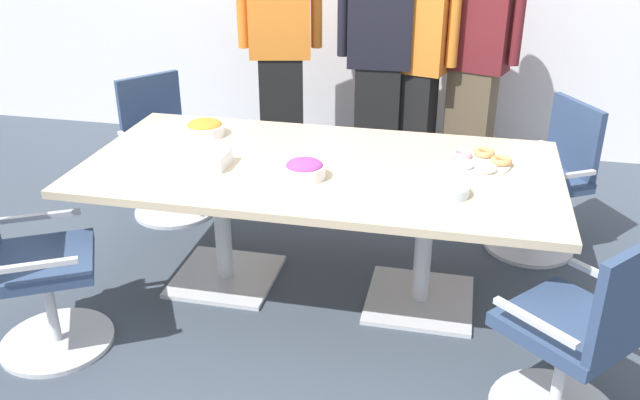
{
  "coord_description": "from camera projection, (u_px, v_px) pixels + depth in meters",
  "views": [
    {
      "loc": [
        0.69,
        -3.13,
        2.07
      ],
      "look_at": [
        0.0,
        0.0,
        0.55
      ],
      "focal_mm": 38.22,
      "sensor_mm": 36.0,
      "label": 1
    }
  ],
  "objects": [
    {
      "name": "ground_plane",
      "position": [
        320.0,
        290.0,
        3.78
      ],
      "size": [
        10.0,
        10.0,
        0.01
      ],
      "primitive_type": "cube",
      "color": "#3D4754"
    },
    {
      "name": "conference_table",
      "position": [
        320.0,
        187.0,
        3.51
      ],
      "size": [
        2.4,
        1.2,
        0.75
      ],
      "color": "#CCB793",
      "rests_on": "ground"
    },
    {
      "name": "office_chair_0",
      "position": [
        166.0,
        154.0,
        4.52
      ],
      "size": [
        0.76,
        0.76,
        0.91
      ],
      "rotation": [
        0.0,
        0.0,
        -2.23
      ],
      "color": "silver",
      "rests_on": "ground"
    },
    {
      "name": "office_chair_1",
      "position": [
        31.0,
        274.0,
        3.16
      ],
      "size": [
        0.73,
        0.73,
        0.91
      ],
      "rotation": [
        0.0,
        0.0,
        -1.07
      ],
      "color": "silver",
      "rests_on": "ground"
    },
    {
      "name": "office_chair_2",
      "position": [
        579.0,
        343.0,
        2.69
      ],
      "size": [
        0.76,
        0.76,
        0.91
      ],
      "rotation": [
        0.0,
        0.0,
        0.86
      ],
      "color": "silver",
      "rests_on": "ground"
    },
    {
      "name": "office_chair_3",
      "position": [
        544.0,
        186.0,
        4.06
      ],
      "size": [
        0.74,
        0.74,
        0.91
      ],
      "rotation": [
        0.0,
        0.0,
        -4.19
      ],
      "color": "silver",
      "rests_on": "ground"
    },
    {
      "name": "person_standing_0",
      "position": [
        280.0,
        44.0,
        4.94
      ],
      "size": [
        0.61,
        0.31,
        1.86
      ],
      "rotation": [
        0.0,
        0.0,
        -2.91
      ],
      "color": "black",
      "rests_on": "ground"
    },
    {
      "name": "person_standing_1",
      "position": [
        380.0,
        55.0,
        4.8
      ],
      "size": [
        0.61,
        0.24,
        1.8
      ],
      "rotation": [
        0.0,
        0.0,
        -3.1
      ],
      "color": "black",
      "rests_on": "ground"
    },
    {
      "name": "person_standing_2",
      "position": [
        415.0,
        61.0,
        4.8
      ],
      "size": [
        0.61,
        0.33,
        1.73
      ],
      "rotation": [
        0.0,
        0.0,
        -3.41
      ],
      "color": "black",
      "rests_on": "ground"
    },
    {
      "name": "person_standing_3",
      "position": [
        476.0,
        58.0,
        4.75
      ],
      "size": [
        0.6,
        0.35,
        1.78
      ],
      "rotation": [
        0.0,
        0.0,
        -3.47
      ],
      "color": "brown",
      "rests_on": "ground"
    },
    {
      "name": "snack_bowl_candy_mix",
      "position": [
        304.0,
        169.0,
        3.29
      ],
      "size": [
        0.21,
        0.21,
        0.09
      ],
      "color": "white",
      "rests_on": "conference_table"
    },
    {
      "name": "snack_bowl_chips_orange",
      "position": [
        205.0,
        128.0,
        3.84
      ],
      "size": [
        0.22,
        0.22,
        0.09
      ],
      "color": "white",
      "rests_on": "conference_table"
    },
    {
      "name": "donut_platter",
      "position": [
        479.0,
        161.0,
        3.45
      ],
      "size": [
        0.32,
        0.32,
        0.04
      ],
      "color": "white",
      "rests_on": "conference_table"
    },
    {
      "name": "plate_stack",
      "position": [
        447.0,
        190.0,
        3.12
      ],
      "size": [
        0.2,
        0.2,
        0.05
      ],
      "color": "white",
      "rests_on": "conference_table"
    },
    {
      "name": "napkin_pile",
      "position": [
        210.0,
        159.0,
        3.43
      ],
      "size": [
        0.18,
        0.18,
        0.08
      ],
      "primitive_type": "cube",
      "color": "white",
      "rests_on": "conference_table"
    }
  ]
}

